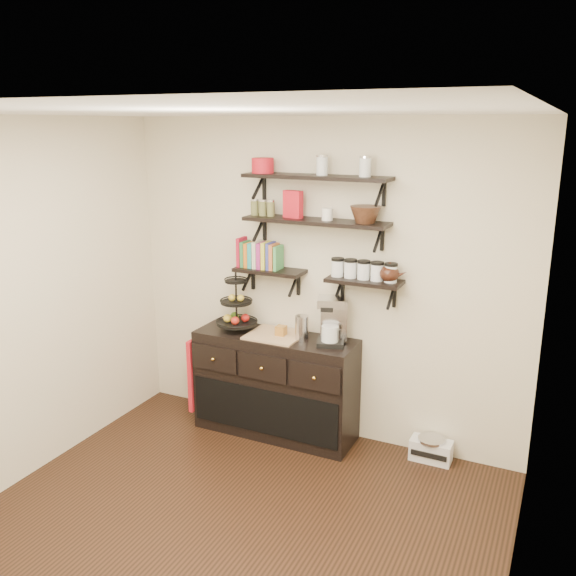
{
  "coord_description": "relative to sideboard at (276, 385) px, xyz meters",
  "views": [
    {
      "loc": [
        1.86,
        -2.85,
        2.64
      ],
      "look_at": [
        -0.02,
        1.15,
        1.44
      ],
      "focal_mm": 38.0,
      "sensor_mm": 36.0,
      "label": 1
    }
  ],
  "objects": [
    {
      "name": "floor",
      "position": [
        0.32,
        -1.51,
        -0.45
      ],
      "size": [
        3.5,
        3.5,
        0.0
      ],
      "primitive_type": "plane",
      "color": "black",
      "rests_on": "ground"
    },
    {
      "name": "ceiling",
      "position": [
        0.32,
        -1.51,
        2.25
      ],
      "size": [
        3.5,
        3.5,
        0.02
      ],
      "primitive_type": "cube",
      "color": "white",
      "rests_on": "back_wall"
    },
    {
      "name": "cookbooks",
      "position": [
        -0.19,
        0.12,
        1.11
      ],
      "size": [
        0.36,
        0.15,
        0.26
      ],
      "color": "#A7132C",
      "rests_on": "shelf_low_left"
    },
    {
      "name": "radio",
      "position": [
        1.34,
        0.11,
        -0.36
      ],
      "size": [
        0.33,
        0.22,
        0.2
      ],
      "rotation": [
        0.0,
        0.0,
        -0.01
      ],
      "color": "silver",
      "rests_on": "floor"
    },
    {
      "name": "thermal_carafe",
      "position": [
        0.25,
        -0.02,
        0.56
      ],
      "size": [
        0.11,
        0.11,
        0.22
      ],
      "primitive_type": "cylinder",
      "color": "silver",
      "rests_on": "sideboard"
    },
    {
      "name": "shelf_low_right",
      "position": [
        0.74,
        0.12,
        0.98
      ],
      "size": [
        0.6,
        0.25,
        0.23
      ],
      "color": "black",
      "rests_on": "back_wall"
    },
    {
      "name": "coffee_maker",
      "position": [
        0.5,
        0.03,
        0.64
      ],
      "size": [
        0.27,
        0.27,
        0.4
      ],
      "rotation": [
        0.0,
        0.0,
        0.32
      ],
      "color": "black",
      "rests_on": "sideboard"
    },
    {
      "name": "apron",
      "position": [
        -0.73,
        -0.1,
        0.02
      ],
      "size": [
        0.04,
        0.28,
        0.66
      ],
      "primitive_type": "cube",
      "color": "red",
      "rests_on": "sideboard"
    },
    {
      "name": "shelf_mid",
      "position": [
        0.32,
        0.1,
        1.43
      ],
      "size": [
        1.2,
        0.27,
        0.23
      ],
      "color": "black",
      "rests_on": "back_wall"
    },
    {
      "name": "shelf_top",
      "position": [
        0.32,
        0.1,
        1.78
      ],
      "size": [
        1.2,
        0.27,
        0.23
      ],
      "color": "black",
      "rests_on": "back_wall"
    },
    {
      "name": "walnut_bowl",
      "position": [
        0.73,
        0.1,
        1.51
      ],
      "size": [
        0.24,
        0.24,
        0.13
      ],
      "primitive_type": null,
      "color": "black",
      "rests_on": "shelf_mid"
    },
    {
      "name": "shelf_low_left",
      "position": [
        -0.1,
        0.12,
        0.98
      ],
      "size": [
        0.6,
        0.25,
        0.23
      ],
      "color": "black",
      "rests_on": "back_wall"
    },
    {
      "name": "fruit_stand",
      "position": [
        -0.37,
        0.0,
        0.63
      ],
      "size": [
        0.35,
        0.35,
        0.52
      ],
      "rotation": [
        0.0,
        0.0,
        -0.33
      ],
      "color": "black",
      "rests_on": "sideboard"
    },
    {
      "name": "sideboard",
      "position": [
        0.0,
        0.0,
        0.0
      ],
      "size": [
        1.4,
        0.5,
        0.92
      ],
      "color": "black",
      "rests_on": "floor"
    },
    {
      "name": "recipe_box",
      "position": [
        0.12,
        0.1,
        1.56
      ],
      "size": [
        0.17,
        0.09,
        0.22
      ],
      "primitive_type": "cube",
      "rotation": [
        0.0,
        0.0,
        -0.18
      ],
      "color": "red",
      "rests_on": "shelf_mid"
    },
    {
      "name": "back_wall",
      "position": [
        0.32,
        0.24,
        0.9
      ],
      "size": [
        3.5,
        0.02,
        2.7
      ],
      "primitive_type": "cube",
      "color": "beige",
      "rests_on": "ground"
    },
    {
      "name": "right_wall",
      "position": [
        2.07,
        -1.51,
        0.9
      ],
      "size": [
        0.02,
        3.5,
        2.7
      ],
      "primitive_type": "cube",
      "color": "beige",
      "rests_on": "ground"
    },
    {
      "name": "teapot",
      "position": [
        0.94,
        0.12,
        1.08
      ],
      "size": [
        0.21,
        0.16,
        0.16
      ],
      "primitive_type": null,
      "rotation": [
        0.0,
        0.0,
        0.01
      ],
      "color": "black",
      "rests_on": "shelf_low_right"
    },
    {
      "name": "ramekins",
      "position": [
        0.42,
        0.1,
        1.5
      ],
      "size": [
        0.09,
        0.09,
        0.1
      ],
      "primitive_type": "cylinder",
      "color": "white",
      "rests_on": "shelf_mid"
    },
    {
      "name": "red_pot",
      "position": [
        -0.15,
        0.1,
        1.86
      ],
      "size": [
        0.18,
        0.18,
        0.12
      ],
      "primitive_type": "cylinder",
      "color": "red",
      "rests_on": "shelf_top"
    },
    {
      "name": "glass_canisters",
      "position": [
        0.73,
        0.12,
        1.06
      ],
      "size": [
        0.54,
        0.1,
        0.13
      ],
      "color": "silver",
      "rests_on": "shelf_low_right"
    },
    {
      "name": "candle",
      "position": [
        0.05,
        0.0,
        0.5
      ],
      "size": [
        0.08,
        0.08,
        0.08
      ],
      "primitive_type": "cube",
      "color": "#935F22",
      "rests_on": "sideboard"
    }
  ]
}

